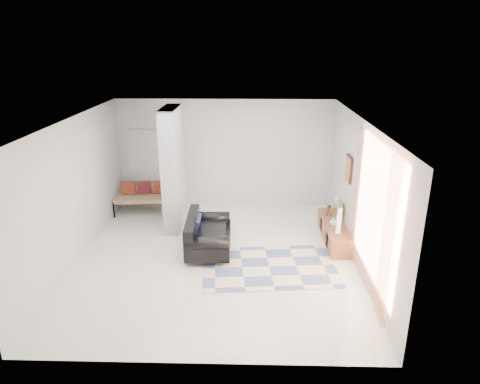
{
  "coord_description": "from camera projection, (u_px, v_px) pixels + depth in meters",
  "views": [
    {
      "loc": [
        0.68,
        -7.71,
        4.19
      ],
      "look_at": [
        0.46,
        0.6,
        1.22
      ],
      "focal_mm": 32.0,
      "sensor_mm": 36.0,
      "label": 1
    }
  ],
  "objects": [
    {
      "name": "media_console",
      "position": [
        334.0,
        231.0,
        9.4
      ],
      "size": [
        0.45,
        1.85,
        0.8
      ],
      "color": "brown",
      "rests_on": "floor"
    },
    {
      "name": "wall_front",
      "position": [
        196.0,
        274.0,
        5.39
      ],
      "size": [
        6.0,
        0.0,
        6.0
      ],
      "primitive_type": "plane",
      "rotation": [
        -1.57,
        0.0,
        0.0
      ],
      "color": "silver",
      "rests_on": "ground"
    },
    {
      "name": "daybed",
      "position": [
        149.0,
        196.0,
        10.92
      ],
      "size": [
        1.79,
        0.88,
        0.77
      ],
      "rotation": [
        0.0,
        0.0,
        0.09
      ],
      "color": "black",
      "rests_on": "floor"
    },
    {
      "name": "curtain",
      "position": [
        371.0,
        216.0,
        7.04
      ],
      "size": [
        0.0,
        2.55,
        2.55
      ],
      "primitive_type": "plane",
      "rotation": [
        1.57,
        0.0,
        1.57
      ],
      "color": "orange",
      "rests_on": "wall_right"
    },
    {
      "name": "wall_left",
      "position": [
        74.0,
        192.0,
        8.28
      ],
      "size": [
        0.0,
        6.0,
        6.0
      ],
      "primitive_type": "plane",
      "rotation": [
        1.57,
        0.0,
        1.57
      ],
      "color": "silver",
      "rests_on": "ground"
    },
    {
      "name": "bronze_figurine",
      "position": [
        329.0,
        210.0,
        9.75
      ],
      "size": [
        0.12,
        0.12,
        0.24
      ],
      "primitive_type": null,
      "rotation": [
        0.0,
        0.0,
        -0.03
      ],
      "color": "#312215",
      "rests_on": "media_console"
    },
    {
      "name": "vase",
      "position": [
        334.0,
        222.0,
        9.19
      ],
      "size": [
        0.18,
        0.18,
        0.18
      ],
      "primitive_type": "imported",
      "rotation": [
        0.0,
        0.0,
        0.01
      ],
      "color": "silver",
      "rests_on": "media_console"
    },
    {
      "name": "ceiling",
      "position": [
        214.0,
        121.0,
        7.74
      ],
      "size": [
        6.0,
        6.0,
        0.0
      ],
      "primitive_type": "plane",
      "rotation": [
        3.14,
        0.0,
        0.0
      ],
      "color": "white",
      "rests_on": "wall_back"
    },
    {
      "name": "cylinder_lamp",
      "position": [
        339.0,
        221.0,
        8.79
      ],
      "size": [
        0.1,
        0.1,
        0.53
      ],
      "primitive_type": "cylinder",
      "color": "white",
      "rests_on": "media_console"
    },
    {
      "name": "wall_art",
      "position": [
        349.0,
        169.0,
        8.9
      ],
      "size": [
        0.04,
        0.45,
        0.55
      ],
      "primitive_type": "cube",
      "color": "#33170E",
      "rests_on": "wall_right"
    },
    {
      "name": "floor",
      "position": [
        217.0,
        258.0,
        8.68
      ],
      "size": [
        6.0,
        6.0,
        0.0
      ],
      "primitive_type": "plane",
      "color": "white",
      "rests_on": "ground"
    },
    {
      "name": "partition_column",
      "position": [
        173.0,
        169.0,
        9.74
      ],
      "size": [
        0.35,
        1.2,
        2.8
      ],
      "primitive_type": "cube",
      "color": "#A8ACB0",
      "rests_on": "floor"
    },
    {
      "name": "area_rug",
      "position": [
        269.0,
        267.0,
        8.34
      ],
      "size": [
        2.7,
        1.93,
        0.01
      ],
      "primitive_type": "cube",
      "rotation": [
        0.0,
        0.0,
        0.09
      ],
      "color": "beige",
      "rests_on": "floor"
    },
    {
      "name": "loveseat",
      "position": [
        206.0,
        235.0,
        8.88
      ],
      "size": [
        0.93,
        1.55,
        0.76
      ],
      "rotation": [
        0.0,
        0.0,
        0.03
      ],
      "color": "silver",
      "rests_on": "floor"
    },
    {
      "name": "wall_right",
      "position": [
        359.0,
        195.0,
        8.14
      ],
      "size": [
        0.0,
        6.0,
        6.0
      ],
      "primitive_type": "plane",
      "rotation": [
        1.57,
        0.0,
        -1.57
      ],
      "color": "silver",
      "rests_on": "ground"
    },
    {
      "name": "wall_back",
      "position": [
        225.0,
        154.0,
        11.03
      ],
      "size": [
        6.0,
        0.0,
        6.0
      ],
      "primitive_type": "plane",
      "rotation": [
        1.57,
        0.0,
        0.0
      ],
      "color": "silver",
      "rests_on": "ground"
    },
    {
      "name": "hallway_door",
      "position": [
        145.0,
        168.0,
        11.18
      ],
      "size": [
        0.85,
        0.06,
        2.04
      ],
      "primitive_type": "cube",
      "color": "silver",
      "rests_on": "floor"
    }
  ]
}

